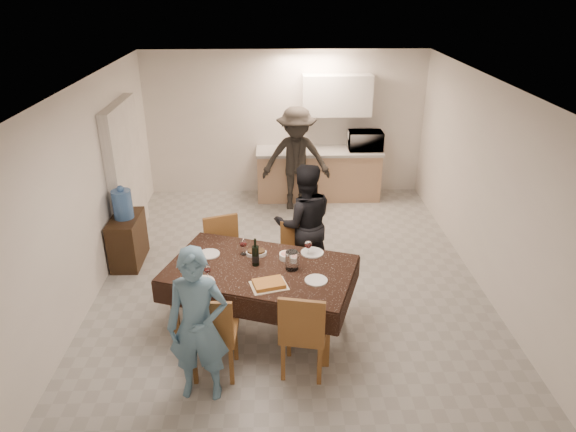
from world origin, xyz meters
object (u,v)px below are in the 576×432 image
microwave (365,141)px  water_jug (122,204)px  console (128,240)px  savoury_tart (269,284)px  person_near (198,326)px  dining_table (260,270)px  wine_bottle (255,252)px  person_kitchen (296,159)px  water_pitcher (292,261)px  person_far (304,223)px

microwave → water_jug: bearing=31.9°
console → microwave: (3.70, 2.30, 0.73)m
savoury_tart → person_near: 0.93m
water_jug → microwave: 4.36m
console → savoury_tart: size_ratio=2.03×
dining_table → wine_bottle: 0.21m
console → water_jug: size_ratio=1.89×
wine_bottle → microwave: (1.84, 3.79, 0.12)m
person_kitchen → microwave: bearing=19.8°
water_pitcher → water_jug: bearing=144.9°
person_near → person_kitchen: person_kitchen is taller
microwave → person_near: bearing=64.4°
console → person_far: 2.55m
dining_table → person_far: size_ratio=1.41×
water_jug → microwave: microwave is taller
water_jug → person_near: person_near is taller
water_jug → wine_bottle: bearing=-38.7°
microwave → console: bearing=31.9°
dining_table → water_jug: bearing=159.4°
dining_table → console: size_ratio=3.04×
dining_table → water_pitcher: size_ratio=10.66×
savoury_tart → microwave: (1.69, 4.22, 0.26)m
water_jug → wine_bottle: (1.86, -1.49, 0.06)m
dining_table → wine_bottle: (-0.05, 0.05, 0.20)m
person_near → person_kitchen: bearing=79.7°
savoury_tart → microwave: size_ratio=0.62×
water_jug → water_pitcher: (2.26, -1.59, 0.00)m
console → savoury_tart: (2.01, -1.92, 0.47)m
person_near → person_far: person_far is taller
water_pitcher → person_kitchen: bearing=86.8°
person_kitchen → dining_table: bearing=-99.1°
wine_bottle → person_near: bearing=-114.4°
console → microwave: size_ratio=1.26×
microwave → person_kitchen: person_kitchen is taller
dining_table → wine_bottle: bearing=153.3°
dining_table → savoury_tart: 0.40m
dining_table → person_far: person_far is taller
savoury_tart → person_far: person_far is taller
person_near → person_kitchen: size_ratio=0.89×
wine_bottle → microwave: bearing=64.1°
wine_bottle → person_kitchen: person_kitchen is taller
wine_bottle → person_far: size_ratio=0.20×
water_pitcher → person_near: bearing=-132.0°
microwave → water_pitcher: bearing=69.7°
console → person_kitchen: size_ratio=0.42×
wine_bottle → microwave: 4.22m
water_jug → person_far: (2.46, -0.49, -0.09)m
microwave → person_far: person_far is taller
savoury_tart → microwave: bearing=68.2°
dining_table → person_near: bearing=-99.3°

